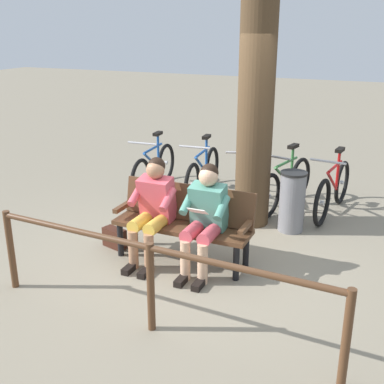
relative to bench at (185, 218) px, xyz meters
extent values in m
plane|color=gray|center=(-0.15, 0.04, -0.51)|extent=(40.00, 40.00, 0.00)
cube|color=#51331E|center=(0.00, 0.08, -0.08)|extent=(1.61, 0.46, 0.05)
cube|color=#51331E|center=(0.00, -0.11, 0.15)|extent=(1.60, 0.16, 0.42)
cube|color=#51331E|center=(-0.76, 0.09, 0.05)|extent=(0.07, 0.40, 0.05)
cube|color=#51331E|center=(0.76, 0.07, 0.05)|extent=(0.07, 0.40, 0.05)
cylinder|color=black|center=(-0.72, 0.26, -0.31)|extent=(0.07, 0.07, 0.40)
cylinder|color=black|center=(0.72, 0.24, -0.31)|extent=(0.07, 0.07, 0.40)
cylinder|color=black|center=(-0.72, -0.08, -0.31)|extent=(0.07, 0.07, 0.40)
cylinder|color=black|center=(0.72, -0.10, -0.31)|extent=(0.07, 0.07, 0.40)
cube|color=#4C8C7A|center=(-0.32, 0.06, 0.20)|extent=(0.38, 0.31, 0.55)
sphere|color=#D8A884|center=(-0.32, 0.08, 0.56)|extent=(0.21, 0.21, 0.21)
sphere|color=black|center=(-0.32, 0.05, 0.59)|extent=(0.20, 0.20, 0.20)
cylinder|color=#D84C59|center=(-0.42, 0.27, -0.02)|extent=(0.16, 0.40, 0.15)
cylinder|color=#D8A884|center=(-0.41, 0.47, -0.28)|extent=(0.11, 0.11, 0.45)
cube|color=black|center=(-0.41, 0.57, -0.47)|extent=(0.09, 0.22, 0.07)
cylinder|color=#4C8C7A|center=(-0.52, 0.19, 0.27)|extent=(0.09, 0.31, 0.23)
cylinder|color=#D84C59|center=(-0.22, 0.26, -0.02)|extent=(0.16, 0.40, 0.15)
cylinder|color=#D8A884|center=(-0.21, 0.46, -0.28)|extent=(0.11, 0.11, 0.45)
cube|color=black|center=(-0.21, 0.56, -0.47)|extent=(0.09, 0.22, 0.07)
cylinder|color=#4C8C7A|center=(-0.12, 0.18, 0.27)|extent=(0.09, 0.31, 0.23)
cube|color=silver|center=(-0.32, 0.36, 0.26)|extent=(0.20, 0.12, 0.09)
cube|color=#D84C59|center=(0.32, 0.06, 0.20)|extent=(0.38, 0.31, 0.55)
sphere|color=#A87554|center=(0.32, 0.08, 0.56)|extent=(0.21, 0.21, 0.21)
sphere|color=black|center=(0.32, 0.05, 0.59)|extent=(0.20, 0.20, 0.20)
cylinder|color=gold|center=(0.22, 0.26, -0.02)|extent=(0.16, 0.40, 0.15)
cylinder|color=#A87554|center=(0.23, 0.46, -0.28)|extent=(0.11, 0.11, 0.45)
cube|color=black|center=(0.23, 0.56, -0.47)|extent=(0.09, 0.22, 0.07)
cylinder|color=#D84C59|center=(0.12, 0.18, 0.27)|extent=(0.09, 0.31, 0.23)
cylinder|color=gold|center=(0.42, 0.26, -0.02)|extent=(0.16, 0.40, 0.15)
cylinder|color=#A87554|center=(0.43, 0.46, -0.28)|extent=(0.11, 0.11, 0.45)
cube|color=black|center=(0.43, 0.56, -0.47)|extent=(0.09, 0.22, 0.07)
cylinder|color=#D84C59|center=(0.52, 0.17, 0.27)|extent=(0.09, 0.31, 0.23)
cube|color=#3F1E14|center=(0.91, 0.07, -0.39)|extent=(0.33, 0.22, 0.24)
cylinder|color=#4C3823|center=(-0.40, -1.35, 1.00)|extent=(0.47, 0.47, 3.01)
cylinder|color=slate|center=(-0.97, -1.29, -0.12)|extent=(0.33, 0.33, 0.78)
cylinder|color=black|center=(-0.97, -1.29, 0.29)|extent=(0.35, 0.35, 0.03)
torus|color=black|center=(-1.31, -1.62, -0.18)|extent=(0.15, 0.66, 0.66)
cylinder|color=silver|center=(-1.31, -1.62, -0.18)|extent=(0.06, 0.07, 0.06)
torus|color=black|center=(-1.44, -2.63, -0.18)|extent=(0.15, 0.66, 0.66)
cylinder|color=silver|center=(-1.44, -2.63, -0.18)|extent=(0.06, 0.07, 0.06)
cylinder|color=#B71414|center=(-1.37, -2.13, 0.20)|extent=(0.12, 0.63, 0.04)
cylinder|color=#B71414|center=(-1.36, -2.05, 0.00)|extent=(0.12, 0.60, 0.43)
cylinder|color=#B71414|center=(-1.40, -2.31, 0.12)|extent=(0.04, 0.04, 0.55)
cube|color=black|center=(-1.40, -2.31, 0.40)|extent=(0.12, 0.23, 0.05)
cylinder|color=#B2B2B7|center=(-1.32, -1.72, 0.37)|extent=(0.48, 0.10, 0.03)
torus|color=black|center=(-0.58, -1.58, -0.18)|extent=(0.21, 0.66, 0.66)
cylinder|color=silver|center=(-0.58, -1.58, -0.18)|extent=(0.06, 0.07, 0.06)
torus|color=black|center=(-0.82, -2.58, -0.18)|extent=(0.21, 0.66, 0.66)
cylinder|color=silver|center=(-0.82, -2.58, -0.18)|extent=(0.06, 0.07, 0.06)
cylinder|color=#337238|center=(-0.70, -2.08, 0.20)|extent=(0.19, 0.62, 0.04)
cylinder|color=#337238|center=(-0.68, -2.00, 0.00)|extent=(0.18, 0.59, 0.43)
cylinder|color=#337238|center=(-0.74, -2.26, 0.12)|extent=(0.04, 0.04, 0.55)
cube|color=black|center=(-0.74, -2.26, 0.40)|extent=(0.14, 0.23, 0.05)
cylinder|color=#B2B2B7|center=(-0.60, -1.68, 0.37)|extent=(0.47, 0.14, 0.03)
torus|color=black|center=(-0.17, -1.63, -0.18)|extent=(0.27, 0.64, 0.66)
cylinder|color=silver|center=(-0.17, -1.63, -0.18)|extent=(0.07, 0.07, 0.06)
torus|color=black|center=(0.17, -2.59, -0.18)|extent=(0.27, 0.64, 0.66)
cylinder|color=silver|center=(0.17, -2.59, -0.18)|extent=(0.07, 0.07, 0.06)
cylinder|color=#1E519E|center=(0.00, -2.11, 0.20)|extent=(0.25, 0.61, 0.04)
cylinder|color=#1E519E|center=(-0.03, -2.03, 0.00)|extent=(0.23, 0.58, 0.43)
cylinder|color=#1E519E|center=(0.06, -2.28, 0.12)|extent=(0.04, 0.04, 0.55)
cube|color=black|center=(0.06, -2.28, 0.40)|extent=(0.16, 0.24, 0.05)
cylinder|color=#B2B2B7|center=(-0.14, -1.72, 0.37)|extent=(0.46, 0.19, 0.03)
torus|color=black|center=(0.61, -1.65, -0.18)|extent=(0.11, 0.66, 0.66)
cylinder|color=silver|center=(0.61, -1.65, -0.18)|extent=(0.05, 0.06, 0.06)
torus|color=black|center=(0.68, -2.66, -0.18)|extent=(0.11, 0.66, 0.66)
cylinder|color=silver|center=(0.68, -2.66, -0.18)|extent=(0.05, 0.06, 0.06)
cylinder|color=#1E519E|center=(0.65, -2.15, 0.20)|extent=(0.09, 0.63, 0.04)
cylinder|color=#1E519E|center=(0.64, -2.07, 0.00)|extent=(0.08, 0.60, 0.43)
cylinder|color=#1E519E|center=(0.66, -2.34, 0.12)|extent=(0.04, 0.04, 0.55)
cube|color=black|center=(0.66, -2.34, 0.40)|extent=(0.11, 0.23, 0.05)
cylinder|color=#B2B2B7|center=(0.61, -1.75, 0.37)|extent=(0.48, 0.07, 0.03)
torus|color=black|center=(1.44, -1.55, -0.18)|extent=(0.10, 0.66, 0.66)
cylinder|color=silver|center=(1.44, -1.55, -0.18)|extent=(0.05, 0.06, 0.06)
torus|color=black|center=(1.50, -2.57, -0.18)|extent=(0.10, 0.66, 0.66)
cylinder|color=silver|center=(1.50, -2.57, -0.18)|extent=(0.05, 0.06, 0.06)
cylinder|color=#1E519E|center=(1.47, -2.06, 0.20)|extent=(0.08, 0.63, 0.04)
cylinder|color=#1E519E|center=(1.46, -1.98, 0.00)|extent=(0.08, 0.60, 0.43)
cylinder|color=#1E519E|center=(1.48, -2.25, 0.12)|extent=(0.04, 0.04, 0.55)
cube|color=black|center=(1.48, -2.25, 0.40)|extent=(0.10, 0.22, 0.05)
cylinder|color=#B2B2B7|center=(1.44, -1.65, 0.37)|extent=(0.48, 0.06, 0.03)
cylinder|color=#51331E|center=(-1.97, 1.51, -0.08)|extent=(0.07, 0.07, 0.85)
cylinder|color=#51331E|center=(-0.30, 1.41, -0.08)|extent=(0.07, 0.07, 0.85)
cylinder|color=#51331E|center=(1.36, 1.31, -0.08)|extent=(0.07, 0.07, 0.85)
cylinder|color=#51331E|center=(-0.30, 1.41, 0.30)|extent=(3.34, 0.26, 0.06)
camera|label=1|loc=(-2.12, 4.72, 2.11)|focal=45.60mm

